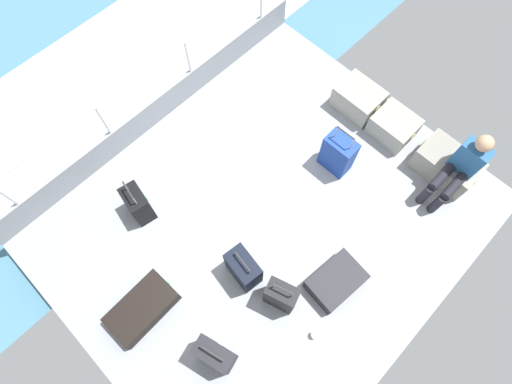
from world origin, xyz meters
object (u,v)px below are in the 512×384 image
at_px(suitcase_3, 216,354).
at_px(cargo_crate_3, 455,171).
at_px(suitcase_5, 243,269).
at_px(paper_cup, 314,335).
at_px(cargo_crate_0, 358,99).
at_px(passenger_seated, 461,168).
at_px(suitcase_1, 142,308).
at_px(cargo_crate_2, 440,161).
at_px(cargo_crate_1, 394,126).
at_px(suitcase_4, 138,204).
at_px(suitcase_2, 336,281).
at_px(suitcase_0, 281,296).
at_px(suitcase_6, 338,154).

bearing_deg(suitcase_3, cargo_crate_3, 80.89).
bearing_deg(suitcase_5, paper_cup, 3.21).
xyz_separation_m(cargo_crate_0, cargo_crate_3, (1.62, 0.00, 0.01)).
bearing_deg(passenger_seated, suitcase_5, -111.44).
height_order(suitcase_1, suitcase_3, suitcase_3).
bearing_deg(cargo_crate_2, suitcase_3, -95.59).
height_order(cargo_crate_2, suitcase_3, suitcase_3).
bearing_deg(cargo_crate_1, suitcase_1, -98.36).
bearing_deg(suitcase_1, suitcase_4, 141.59).
relative_size(suitcase_3, suitcase_5, 1.18).
relative_size(suitcase_2, suitcase_3, 0.91).
height_order(passenger_seated, suitcase_2, passenger_seated).
relative_size(cargo_crate_0, passenger_seated, 0.60).
bearing_deg(suitcase_3, suitcase_1, -164.83).
bearing_deg(paper_cup, suitcase_0, 178.13).
relative_size(cargo_crate_0, suitcase_3, 0.87).
distance_m(suitcase_0, suitcase_6, 1.97).
bearing_deg(suitcase_4, suitcase_2, 23.64).
relative_size(cargo_crate_1, passenger_seated, 0.55).
relative_size(suitcase_4, suitcase_5, 1.14).
distance_m(cargo_crate_2, suitcase_6, 1.37).
xyz_separation_m(cargo_crate_1, paper_cup, (1.03, -2.79, -0.12)).
xyz_separation_m(cargo_crate_3, suitcase_1, (-1.58, -3.98, -0.08)).
relative_size(cargo_crate_0, suitcase_5, 1.02).
height_order(cargo_crate_2, suitcase_4, suitcase_4).
bearing_deg(suitcase_1, passenger_seated, 67.40).
bearing_deg(passenger_seated, suitcase_1, -112.60).
distance_m(cargo_crate_1, cargo_crate_2, 0.76).
bearing_deg(suitcase_1, suitcase_2, 52.50).
bearing_deg(paper_cup, suitcase_5, -176.79).
bearing_deg(cargo_crate_2, paper_cup, -84.46).
relative_size(cargo_crate_1, cargo_crate_2, 0.96).
relative_size(cargo_crate_0, suitcase_4, 0.90).
relative_size(suitcase_1, paper_cup, 8.08).
bearing_deg(suitcase_2, cargo_crate_3, 85.06).
xyz_separation_m(cargo_crate_1, suitcase_6, (-0.24, -0.94, 0.14)).
xyz_separation_m(cargo_crate_0, suitcase_3, (1.03, -3.71, 0.14)).
bearing_deg(suitcase_3, cargo_crate_1, 96.13).
distance_m(cargo_crate_3, suitcase_6, 1.56).
bearing_deg(cargo_crate_1, cargo_crate_3, -0.14).
height_order(passenger_seated, paper_cup, passenger_seated).
xyz_separation_m(suitcase_2, suitcase_3, (-0.41, -1.55, 0.21)).
bearing_deg(cargo_crate_2, cargo_crate_1, 179.34).
xyz_separation_m(cargo_crate_3, suitcase_4, (-2.56, -3.20, 0.06)).
relative_size(suitcase_0, suitcase_3, 0.97).
relative_size(cargo_crate_3, suitcase_0, 0.73).
height_order(cargo_crate_3, suitcase_1, cargo_crate_3).
xyz_separation_m(cargo_crate_1, suitcase_5, (-0.05, -2.86, 0.10)).
bearing_deg(cargo_crate_2, suitcase_5, -105.98).
bearing_deg(suitcase_1, paper_cup, 36.31).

